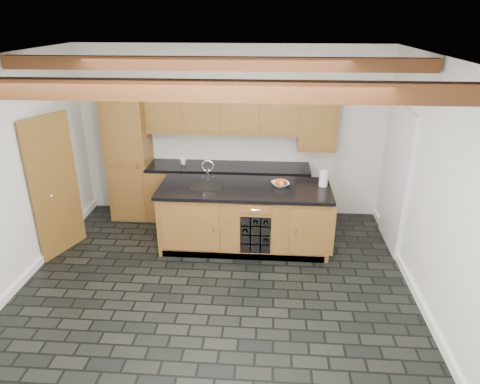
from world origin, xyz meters
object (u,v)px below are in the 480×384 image
object	(u,v)px
island	(245,217)
kitchen_scale	(283,184)
paper_towel	(323,179)
fruit_bowl	(280,184)

from	to	relation	value
island	kitchen_scale	distance (m)	0.74
paper_towel	kitchen_scale	bearing A→B (deg)	-177.72
island	fruit_bowl	bearing A→B (deg)	9.96
fruit_bowl	kitchen_scale	bearing A→B (deg)	37.04
island	paper_towel	world-z (taller)	paper_towel
kitchen_scale	fruit_bowl	distance (m)	0.05
fruit_bowl	paper_towel	bearing A→B (deg)	5.09
kitchen_scale	fruit_bowl	bearing A→B (deg)	-133.68
paper_towel	fruit_bowl	bearing A→B (deg)	-174.91
island	kitchen_scale	size ratio (longest dim) A/B	14.31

